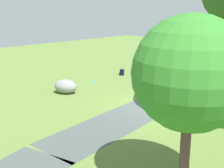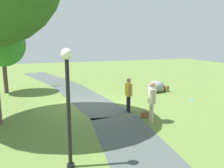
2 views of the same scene
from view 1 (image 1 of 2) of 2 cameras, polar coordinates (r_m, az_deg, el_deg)
The scene contains 11 objects.
ground_plane at distance 13.57m, azimuth 8.38°, elevation -4.48°, with size 48.00×48.00×0.00m, color olive.
footpath_segment_near at distance 18.56m, azimuth 19.69°, elevation 0.13°, with size 8.18×2.97×0.01m.
footpath_segment_mid at distance 12.21m, azimuth 2.65°, elevation -6.56°, with size 8.18×2.97×0.01m.
young_tree_near_path at distance 6.81m, azimuth 15.06°, elevation 1.91°, with size 2.69×2.69×4.37m.
lawn_boulder at distance 15.64m, azimuth -9.04°, elevation -0.47°, with size 1.31×1.50×0.74m.
woman_with_handbag at distance 16.76m, azimuth 10.57°, elevation 2.57°, with size 0.50×0.33×1.65m.
man_near_boulder at distance 15.34m, azimuth 8.12°, elevation 1.36°, with size 0.52×0.27×1.59m.
handbag_on_grass at distance 16.48m, azimuth 9.18°, elevation -0.50°, with size 0.31×0.33×0.31m.
backpack_by_boulder at distance 16.31m, azimuth -9.91°, elevation -0.50°, with size 0.30×0.29×0.40m.
spare_backpack_on_lawn at distance 19.52m, azimuth 1.93°, elevation 2.28°, with size 0.33×0.33×0.40m.
frisbee_on_grass at distance 17.81m, azimuth -3.71°, elevation 0.40°, with size 0.23×0.23×0.02m.
Camera 1 is at (10.24, 7.69, 4.49)m, focal length 46.85 mm.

